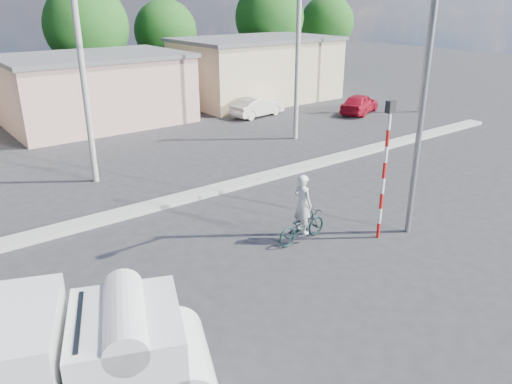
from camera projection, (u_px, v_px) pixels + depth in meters
ground_plane at (342, 292)px, 12.92m from camera, size 120.00×120.00×0.00m
median at (187, 197)px, 18.81m from camera, size 40.00×0.80×0.16m
truck at (24, 372)px, 8.16m from camera, size 6.46×4.32×2.52m
bicycle at (302, 226)px, 15.44m from camera, size 1.93×0.76×1.00m
cyclist at (302, 213)px, 15.28m from camera, size 0.49×0.71×1.88m
car_cream at (257, 107)px, 31.65m from camera, size 3.88×1.78×1.23m
car_red at (360, 104)px, 32.43m from camera, size 4.09×2.81×1.29m
traffic_pole at (385, 159)px, 14.89m from camera, size 0.28×0.18×4.36m
streetlight at (423, 77)px, 14.33m from camera, size 2.34×0.22×9.00m
building_row at (81, 89)px, 29.04m from camera, size 37.80×7.30×4.44m
tree_row at (131, 29)px, 36.43m from camera, size 51.24×7.43×8.42m
utility_poles at (201, 70)px, 22.15m from camera, size 35.40×0.24×8.00m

